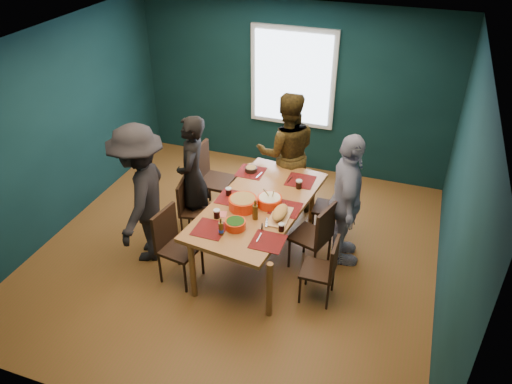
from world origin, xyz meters
TOP-DOWN VIEW (x-y plane):
  - room at (0.00, 0.27)m, footprint 5.01×5.01m
  - dining_table at (0.28, 0.06)m, footprint 1.30×2.21m
  - chair_left_far at (-0.73, 0.82)m, footprint 0.47×0.47m
  - chair_left_mid at (-0.72, 0.15)m, footprint 0.44×0.44m
  - chair_left_near at (-0.54, -0.67)m, footprint 0.49×0.49m
  - chair_right_far at (1.09, 0.82)m, footprint 0.38×0.38m
  - chair_right_mid at (1.04, 0.04)m, footprint 0.53×0.53m
  - chair_right_near at (1.25, -0.45)m, footprint 0.38×0.38m
  - person_far_left at (-0.72, 0.30)m, footprint 0.55×0.70m
  - person_back at (0.28, 1.27)m, footprint 1.05×0.94m
  - person_right at (1.30, 0.35)m, footprint 0.68×1.10m
  - person_near_left at (-1.07, -0.40)m, footprint 0.93×1.30m
  - bowl_salad at (0.14, -0.10)m, footprint 0.34×0.34m
  - bowl_dumpling at (0.42, 0.06)m, footprint 0.30×0.30m
  - bowl_herbs at (0.20, -0.50)m, footprint 0.23×0.23m
  - cutting_board at (0.61, -0.14)m, footprint 0.27×0.55m
  - small_bowl at (-0.07, 0.76)m, footprint 0.16×0.16m
  - beer_bottle_a at (0.09, -0.67)m, footprint 0.06×0.06m
  - beer_bottle_b at (0.35, -0.26)m, footprint 0.07×0.07m
  - cola_glass_a at (-0.08, -0.39)m, footprint 0.08×0.08m
  - cola_glass_b at (0.71, -0.38)m, footprint 0.07×0.07m
  - cola_glass_c at (0.65, 0.56)m, footprint 0.08×0.08m
  - cola_glass_d at (-0.13, 0.11)m, footprint 0.08×0.08m
  - napkin_a at (0.67, 0.11)m, footprint 0.20×0.20m
  - napkin_b at (-0.06, -0.31)m, footprint 0.16×0.16m
  - napkin_c at (0.62, -0.68)m, footprint 0.17×0.17m

SIDE VIEW (x-z plane):
  - chair_right_far at x=1.09m, z-range 0.07..0.90m
  - chair_right_near at x=1.25m, z-range 0.07..0.90m
  - chair_left_mid at x=-0.72m, z-range 0.07..0.91m
  - chair_right_mid at x=1.04m, z-range 0.08..1.02m
  - chair_left_near at x=-0.54m, z-range 0.08..1.02m
  - chair_left_far at x=-0.73m, z-range 0.09..1.12m
  - dining_table at x=0.28m, z-range 0.32..1.12m
  - napkin_c at x=0.62m, z-range 0.80..0.80m
  - napkin_b at x=-0.06m, z-range 0.80..0.80m
  - napkin_a at x=0.67m, z-range 0.80..0.80m
  - small_bowl at x=-0.07m, z-range 0.80..0.87m
  - person_far_left at x=-0.72m, z-range 0.00..1.69m
  - cola_glass_b at x=0.71m, z-range 0.80..0.90m
  - bowl_herbs at x=0.20m, z-range 0.80..0.90m
  - cutting_board at x=0.61m, z-range 0.79..0.91m
  - cola_glass_d at x=-0.13m, z-range 0.80..0.91m
  - cola_glass_a at x=-0.08m, z-range 0.80..0.91m
  - cola_glass_c at x=0.65m, z-range 0.80..0.92m
  - bowl_dumpling at x=0.42m, z-range 0.73..1.00m
  - bowl_salad at x=0.14m, z-range 0.80..0.94m
  - person_right at x=1.30m, z-range 0.00..1.75m
  - beer_bottle_a at x=0.09m, z-range 0.77..0.99m
  - person_back at x=0.28m, z-range 0.00..1.78m
  - beer_bottle_b at x=0.35m, z-range 0.77..1.02m
  - person_near_left at x=-1.07m, z-range 0.00..1.83m
  - room at x=0.00m, z-range 0.01..2.73m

